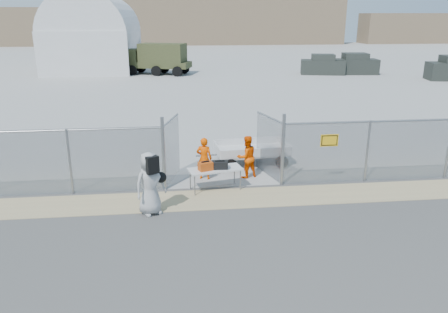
{
  "coord_description": "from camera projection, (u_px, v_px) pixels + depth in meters",
  "views": [
    {
      "loc": [
        -1.56,
        -11.77,
        5.6
      ],
      "look_at": [
        0.0,
        2.0,
        1.1
      ],
      "focal_mm": 35.0,
      "sensor_mm": 36.0,
      "label": 1
    }
  ],
  "objects": [
    {
      "name": "utility_trailer",
      "position": [
        251.0,
        153.0,
        17.18
      ],
      "size": [
        3.8,
        2.19,
        0.88
      ],
      "primitive_type": null,
      "rotation": [
        0.0,
        0.0,
        0.09
      ],
      "color": "silver",
      "rests_on": "ground"
    },
    {
      "name": "chain_link_fence",
      "position": [
        224.0,
        156.0,
        14.57
      ],
      "size": [
        40.0,
        0.2,
        2.2
      ],
      "primitive_type": null,
      "color": "gray",
      "rests_on": "ground"
    },
    {
      "name": "quonset_hangar",
      "position": [
        96.0,
        30.0,
        48.52
      ],
      "size": [
        9.0,
        18.0,
        8.0
      ],
      "primitive_type": null,
      "color": "silver",
      "rests_on": "ground"
    },
    {
      "name": "tarmac_inside",
      "position": [
        187.0,
        64.0,
        52.71
      ],
      "size": [
        160.0,
        80.0,
        0.01
      ],
      "primitive_type": "cube",
      "color": "#9F9F9D",
      "rests_on": "ground"
    },
    {
      "name": "parked_vehicle_near",
      "position": [
        323.0,
        65.0,
        43.0
      ],
      "size": [
        4.53,
        2.83,
        1.9
      ],
      "primitive_type": null,
      "rotation": [
        0.0,
        0.0,
        -0.24
      ],
      "color": "#2A2F2A",
      "rests_on": "ground"
    },
    {
      "name": "ground",
      "position": [
        232.0,
        212.0,
        13.02
      ],
      "size": [
        160.0,
        160.0,
        0.0
      ],
      "primitive_type": "plane",
      "color": "#3D3D3D"
    },
    {
      "name": "black_duffel",
      "position": [
        220.0,
        165.0,
        14.42
      ],
      "size": [
        0.54,
        0.33,
        0.25
      ],
      "primitive_type": "cube",
      "rotation": [
        0.0,
        0.0,
        -0.04
      ],
      "color": "black",
      "rests_on": "folding_table"
    },
    {
      "name": "security_worker_left",
      "position": [
        204.0,
        159.0,
        15.43
      ],
      "size": [
        0.64,
        0.51,
        1.53
      ],
      "primitive_type": "imported",
      "rotation": [
        0.0,
        0.0,
        2.87
      ],
      "color": "#F14C00",
      "rests_on": "ground"
    },
    {
      "name": "orange_bag",
      "position": [
        205.0,
        166.0,
        14.27
      ],
      "size": [
        0.51,
        0.43,
        0.28
      ],
      "primitive_type": "cube",
      "rotation": [
        0.0,
        0.0,
        0.35
      ],
      "color": "#C34910",
      "rests_on": "folding_table"
    },
    {
      "name": "distant_hills",
      "position": [
        206.0,
        21.0,
        85.89
      ],
      "size": [
        140.0,
        6.0,
        9.0
      ],
      "primitive_type": null,
      "color": "#7F684F",
      "rests_on": "ground"
    },
    {
      "name": "security_worker_right",
      "position": [
        247.0,
        157.0,
        15.59
      ],
      "size": [
        0.91,
        0.81,
        1.55
      ],
      "primitive_type": "imported",
      "rotation": [
        0.0,
        0.0,
        3.49
      ],
      "color": "#F14C00",
      "rests_on": "ground"
    },
    {
      "name": "visitor",
      "position": [
        150.0,
        183.0,
        12.66
      ],
      "size": [
        1.1,
        0.98,
        1.89
      ],
      "primitive_type": "imported",
      "rotation": [
        0.0,
        0.0,
        0.51
      ],
      "color": "#A3A3A3",
      "rests_on": "ground"
    },
    {
      "name": "dirt_strip",
      "position": [
        228.0,
        199.0,
        13.96
      ],
      "size": [
        44.0,
        1.6,
        0.01
      ],
      "primitive_type": "cube",
      "color": "tan",
      "rests_on": "ground"
    },
    {
      "name": "folding_table",
      "position": [
        215.0,
        179.0,
        14.58
      ],
      "size": [
        1.89,
        1.09,
        0.75
      ],
      "primitive_type": null,
      "rotation": [
        0.0,
        0.0,
        0.21
      ],
      "color": "silver",
      "rests_on": "ground"
    },
    {
      "name": "parked_vehicle_mid",
      "position": [
        355.0,
        64.0,
        43.18
      ],
      "size": [
        4.62,
        2.49,
        2.0
      ],
      "primitive_type": null,
      "rotation": [
        0.0,
        0.0,
        -0.11
      ],
      "color": "#2A2F2A",
      "rests_on": "ground"
    },
    {
      "name": "military_truck",
      "position": [
        158.0,
        59.0,
        42.85
      ],
      "size": [
        6.67,
        4.13,
        2.99
      ],
      "primitive_type": null,
      "rotation": [
        0.0,
        0.0,
        -0.31
      ],
      "color": "#3D4222",
      "rests_on": "ground"
    }
  ]
}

